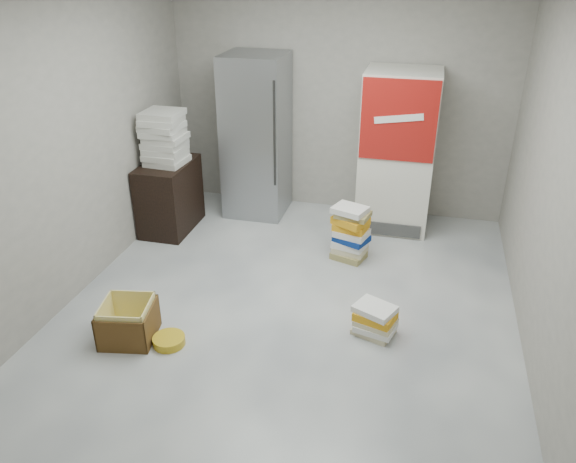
% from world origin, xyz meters
% --- Properties ---
extents(ground, '(5.00, 5.00, 0.00)m').
position_xyz_m(ground, '(0.00, 0.00, 0.00)').
color(ground, silver).
rests_on(ground, ground).
extents(room_shell, '(4.04, 5.04, 2.82)m').
position_xyz_m(room_shell, '(0.00, 0.00, 1.80)').
color(room_shell, '#A19A91').
rests_on(room_shell, ground).
extents(steel_fridge, '(0.70, 0.72, 1.90)m').
position_xyz_m(steel_fridge, '(-0.90, 2.13, 0.95)').
color(steel_fridge, '#95969C').
rests_on(steel_fridge, ground).
extents(coke_cooler, '(0.80, 0.73, 1.80)m').
position_xyz_m(coke_cooler, '(0.75, 2.12, 0.90)').
color(coke_cooler, silver).
rests_on(coke_cooler, ground).
extents(wood_shelf, '(0.50, 0.80, 0.80)m').
position_xyz_m(wood_shelf, '(-1.73, 1.40, 0.40)').
color(wood_shelf, black).
rests_on(wood_shelf, ground).
extents(supply_box_stack, '(0.45, 0.43, 0.58)m').
position_xyz_m(supply_box_stack, '(-1.72, 1.40, 1.09)').
color(supply_box_stack, beige).
rests_on(supply_box_stack, wood_shelf).
extents(phonebook_stack_main, '(0.43, 0.38, 0.60)m').
position_xyz_m(phonebook_stack_main, '(0.39, 1.19, 0.30)').
color(phonebook_stack_main, '#93874E').
rests_on(phonebook_stack_main, ground).
extents(phonebook_stack_side, '(0.40, 0.36, 0.27)m').
position_xyz_m(phonebook_stack_side, '(0.80, -0.06, 0.14)').
color(phonebook_stack_side, beige).
rests_on(phonebook_stack_side, ground).
extents(cardboard_box, '(0.50, 0.50, 0.34)m').
position_xyz_m(cardboard_box, '(-1.19, -0.62, 0.14)').
color(cardboard_box, yellow).
rests_on(cardboard_box, ground).
extents(bucket_lid, '(0.33, 0.33, 0.07)m').
position_xyz_m(bucket_lid, '(-0.84, -0.62, 0.04)').
color(bucket_lid, gold).
rests_on(bucket_lid, ground).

